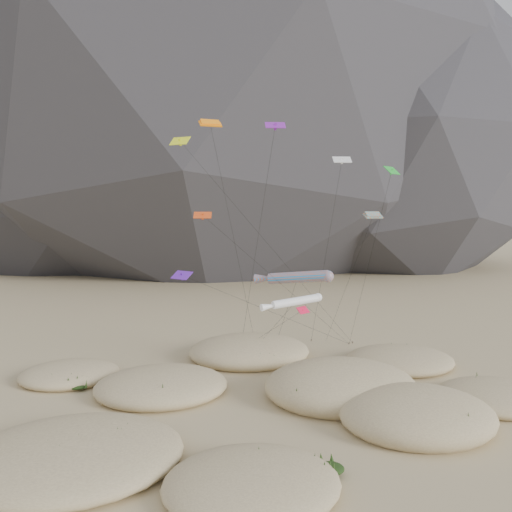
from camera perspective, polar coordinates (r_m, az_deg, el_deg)
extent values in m
plane|color=#CCB789|center=(44.97, 5.23, -17.91)|extent=(500.00, 500.00, 0.00)
ellipsoid|color=black|center=(161.60, -2.56, 20.64)|extent=(191.54, 147.29, 156.00)
ellipsoid|color=#2B2B30|center=(167.11, -18.89, 14.24)|extent=(136.20, 127.83, 116.00)
ellipsoid|color=black|center=(165.22, 14.88, 12.35)|extent=(130.55, 126.41, 100.00)
ellipsoid|color=#CCB789|center=(39.66, -20.28, -20.58)|extent=(15.55, 13.21, 2.82)
ellipsoid|color=#CCB789|center=(34.56, -0.49, -24.54)|extent=(11.42, 9.70, 2.47)
ellipsoid|color=#CCB789|center=(45.08, 17.89, -16.88)|extent=(12.99, 11.04, 3.92)
ellipsoid|color=#CCB789|center=(50.77, -10.76, -14.37)|extent=(12.86, 10.93, 2.95)
ellipsoid|color=#CCB789|center=(49.52, 9.66, -14.46)|extent=(14.59, 12.40, 4.47)
ellipsoid|color=#CCB789|center=(52.59, 25.74, -14.29)|extent=(10.97, 9.32, 2.34)
ellipsoid|color=#CCB789|center=(60.63, -0.77, -10.83)|extent=(14.42, 12.25, 3.49)
ellipsoid|color=#CCB789|center=(60.32, 16.09, -11.35)|extent=(12.36, 10.50, 2.53)
ellipsoid|color=#CCB789|center=(57.09, -20.50, -12.53)|extent=(10.20, 8.67, 2.27)
ellipsoid|color=black|center=(39.04, -21.34, -20.63)|extent=(2.45, 2.10, 0.74)
ellipsoid|color=black|center=(40.26, -14.93, -19.74)|extent=(2.16, 1.85, 0.65)
ellipsoid|color=black|center=(36.14, 1.28, -23.01)|extent=(2.32, 1.98, 0.70)
ellipsoid|color=black|center=(36.55, 8.43, -22.91)|extent=(1.99, 1.70, 0.60)
ellipsoid|color=black|center=(43.47, 20.56, -17.67)|extent=(3.40, 2.91, 1.02)
ellipsoid|color=black|center=(41.98, 18.82, -18.76)|extent=(2.14, 1.83, 0.64)
ellipsoid|color=black|center=(48.43, -11.31, -15.22)|extent=(3.00, 2.56, 0.90)
ellipsoid|color=black|center=(50.02, -8.88, -14.61)|extent=(2.01, 1.72, 0.60)
ellipsoid|color=black|center=(49.06, 6.49, -14.49)|extent=(3.20, 2.74, 0.96)
ellipsoid|color=black|center=(50.75, 9.14, -13.95)|extent=(2.81, 2.40, 0.84)
ellipsoid|color=black|center=(46.37, 5.46, -15.96)|extent=(2.27, 1.95, 0.68)
ellipsoid|color=black|center=(54.43, 23.73, -13.44)|extent=(2.31, 1.98, 0.69)
ellipsoid|color=black|center=(57.91, 1.01, -11.40)|extent=(2.86, 2.45, 0.86)
ellipsoid|color=black|center=(57.03, 1.52, -11.78)|extent=(2.23, 1.91, 0.67)
ellipsoid|color=black|center=(63.27, 15.53, -10.42)|extent=(2.60, 2.22, 0.78)
ellipsoid|color=black|center=(59.34, 15.27, -11.58)|extent=(1.91, 1.63, 0.57)
ellipsoid|color=black|center=(55.82, -22.16, -13.02)|extent=(2.38, 2.04, 0.72)
ellipsoid|color=black|center=(53.57, -19.64, -13.83)|extent=(1.89, 1.61, 0.57)
cylinder|color=#3F2D1E|center=(67.34, -4.79, -9.74)|extent=(0.08, 0.08, 0.30)
cylinder|color=#3F2D1E|center=(63.99, -1.76, -10.55)|extent=(0.08, 0.08, 0.30)
cylinder|color=#3F2D1E|center=(67.88, 1.58, -9.60)|extent=(0.08, 0.08, 0.30)
cylinder|color=#3F2D1E|center=(68.35, 6.33, -9.53)|extent=(0.08, 0.08, 0.30)
cylinder|color=#3F2D1E|center=(67.66, 10.60, -9.74)|extent=(0.08, 0.08, 0.30)
cylinder|color=#3F2D1E|center=(68.60, -5.26, -9.46)|extent=(0.08, 0.08, 0.30)
cylinder|color=#3F2D1E|center=(68.06, 11.00, -9.66)|extent=(0.08, 0.08, 0.30)
cylinder|color=#3F2D1E|center=(64.43, -5.61, -10.46)|extent=(0.08, 0.08, 0.30)
cylinder|color=#FF591A|center=(55.12, 4.80, -2.43)|extent=(6.46, 4.61, 1.93)
sphere|color=#FF591A|center=(54.19, 8.20, -2.32)|extent=(1.30, 1.30, 1.30)
cone|color=#FF591A|center=(56.37, 1.20, -2.58)|extent=(2.96, 2.40, 1.39)
cylinder|color=black|center=(59.75, 3.36, -6.79)|extent=(1.01, 8.03, 10.26)
cylinder|color=white|center=(50.06, 4.60, -5.18)|extent=(5.19, 2.16, 1.17)
sphere|color=white|center=(51.30, 7.10, -4.71)|extent=(0.86, 0.86, 0.86)
cone|color=white|center=(48.82, 1.70, -5.75)|extent=(2.21, 1.27, 0.88)
cylinder|color=black|center=(56.64, 1.82, -8.34)|extent=(2.49, 12.44, 8.60)
cube|color=orange|center=(52.29, -5.24, 14.81)|extent=(2.40, 1.32, 0.69)
cube|color=orange|center=(52.32, -5.25, 15.00)|extent=(2.03, 1.06, 0.67)
cylinder|color=black|center=(57.96, -2.33, 0.87)|extent=(6.54, 11.78, 26.33)
cube|color=#F95B1A|center=(54.35, 13.24, 4.49)|extent=(2.14, 1.18, 0.58)
cube|color=#F95B1A|center=(54.35, 13.25, 4.68)|extent=(1.81, 0.95, 0.57)
cylinder|color=black|center=(60.95, 10.31, -3.39)|extent=(0.99, 13.00, 17.03)
cube|color=silver|center=(60.12, 9.81, 10.80)|extent=(2.24, 1.33, 0.81)
cube|color=silver|center=(60.11, 9.81, 10.66)|extent=(0.28, 0.27, 0.73)
cylinder|color=black|center=(63.20, 7.95, -0.07)|extent=(1.57, 6.95, 23.43)
cube|color=#EC1640|center=(51.74, 5.39, -6.17)|extent=(1.57, 1.40, 0.64)
cube|color=#EC1640|center=(51.77, 5.39, -6.34)|extent=(0.27, 0.28, 0.48)
cylinder|color=black|center=(57.73, 1.46, -8.65)|extent=(4.93, 11.98, 7.36)
cube|color=green|center=(58.64, 15.26, 9.42)|extent=(2.31, 2.10, 0.93)
cube|color=green|center=(58.63, 15.26, 9.28)|extent=(0.40, 0.41, 0.71)
cylinder|color=black|center=(62.23, 12.76, -0.90)|extent=(1.72, 8.07, 22.00)
cube|color=#791B9E|center=(51.52, 2.22, 14.72)|extent=(2.10, 1.22, 0.76)
cube|color=#791B9E|center=(51.50, 2.22, 14.56)|extent=(0.26, 0.24, 0.69)
cylinder|color=black|center=(56.34, 0.00, 0.65)|extent=(2.12, 11.14, 26.06)
cube|color=#6421C2|center=(51.74, -8.48, -2.18)|extent=(2.35, 2.28, 0.73)
cube|color=#6421C2|center=(51.76, -8.48, -2.35)|extent=(0.32, 0.31, 0.74)
cylinder|color=black|center=(58.78, 2.28, -6.60)|extent=(21.81, 10.07, 10.95)
cube|color=#CC4113|center=(47.56, -6.12, 4.67)|extent=(1.80, 1.13, 0.62)
cube|color=#CC4113|center=(47.56, -6.12, 4.49)|extent=(0.23, 0.21, 0.58)
cylinder|color=black|center=(56.59, 3.66, -3.89)|extent=(19.84, 13.87, 17.15)
cube|color=yellow|center=(52.42, -8.69, 12.87)|extent=(2.21, 1.90, 0.90)
cube|color=yellow|center=(52.40, -8.69, 12.71)|extent=(0.38, 0.40, 0.67)
cylinder|color=black|center=(58.25, 2.50, 0.08)|extent=(22.38, 9.60, 24.59)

